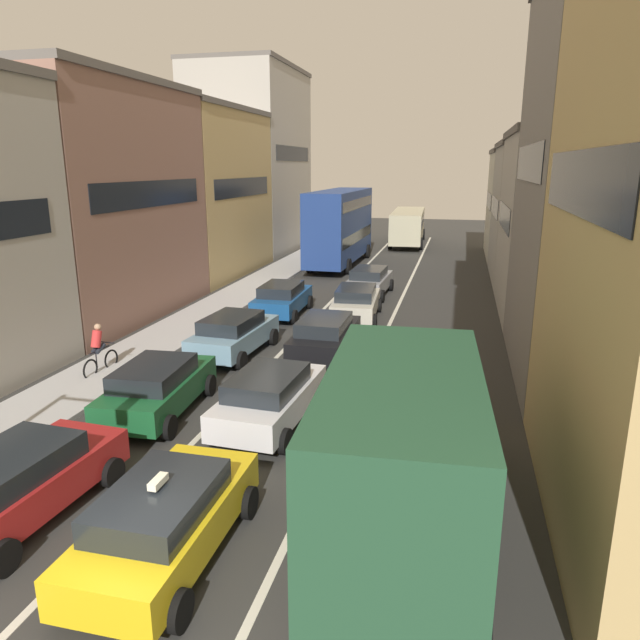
% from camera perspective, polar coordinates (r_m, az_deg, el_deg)
% --- Properties ---
extents(ground_plane, '(140.00, 140.00, 0.00)m').
position_cam_1_polar(ground_plane, '(10.33, -17.61, -26.14)').
color(ground_plane, '#333230').
extents(sidewalk_left, '(2.60, 64.00, 0.14)m').
position_cam_1_polar(sidewalk_left, '(29.51, -9.06, 1.80)').
color(sidewalk_left, '#B6B6B6').
rests_on(sidewalk_left, ground).
extents(lane_stripe_left, '(0.16, 60.00, 0.01)m').
position_cam_1_polar(lane_stripe_left, '(28.02, 0.44, 1.15)').
color(lane_stripe_left, silver).
rests_on(lane_stripe_left, ground).
extents(lane_stripe_right, '(0.16, 60.00, 0.01)m').
position_cam_1_polar(lane_stripe_right, '(27.47, 7.37, 0.75)').
color(lane_stripe_right, silver).
rests_on(lane_stripe_right, ground).
extents(building_row_left, '(7.20, 43.90, 14.01)m').
position_cam_1_polar(building_row_left, '(34.35, -15.48, 12.68)').
color(building_row_left, '#B2ADA3').
rests_on(building_row_left, ground).
extents(building_row_right, '(7.20, 43.90, 12.56)m').
position_cam_1_polar(building_row_right, '(26.81, 25.64, 10.08)').
color(building_row_right, beige).
rests_on(building_row_right, ground).
extents(removalist_box_truck, '(3.01, 7.80, 3.58)m').
position_cam_1_polar(removalist_box_truck, '(10.48, 8.16, -11.88)').
color(removalist_box_truck, '#1E5933').
rests_on(removalist_box_truck, ground).
extents(taxi_centre_lane_front, '(2.06, 4.30, 1.66)m').
position_cam_1_polar(taxi_centre_lane_front, '(10.88, -14.88, -18.32)').
color(taxi_centre_lane_front, yellow).
rests_on(taxi_centre_lane_front, ground).
extents(sedan_left_lane_front, '(2.28, 4.40, 1.49)m').
position_cam_1_polar(sedan_left_lane_front, '(12.95, -27.35, -13.87)').
color(sedan_left_lane_front, '#A51E1E').
rests_on(sedan_left_lane_front, ground).
extents(sedan_centre_lane_second, '(2.26, 4.40, 1.49)m').
position_cam_1_polar(sedan_centre_lane_second, '(15.46, -4.94, -7.47)').
color(sedan_centre_lane_second, silver).
rests_on(sedan_centre_lane_second, ground).
extents(wagon_left_lane_second, '(2.30, 4.41, 1.49)m').
position_cam_1_polar(wagon_left_lane_second, '(16.65, -15.65, -6.32)').
color(wagon_left_lane_second, '#19592D').
rests_on(wagon_left_lane_second, ground).
extents(hatchback_centre_lane_third, '(2.08, 4.31, 1.49)m').
position_cam_1_polar(hatchback_centre_lane_third, '(20.77, 0.49, -1.51)').
color(hatchback_centre_lane_third, black).
rests_on(hatchback_centre_lane_third, ground).
extents(sedan_left_lane_third, '(2.28, 4.41, 1.49)m').
position_cam_1_polar(sedan_left_lane_third, '(21.23, -8.47, -1.31)').
color(sedan_left_lane_third, '#759EB7').
rests_on(sedan_left_lane_third, ground).
extents(coupe_centre_lane_fourth, '(2.29, 4.41, 1.49)m').
position_cam_1_polar(coupe_centre_lane_fourth, '(25.90, 3.55, 1.78)').
color(coupe_centre_lane_fourth, beige).
rests_on(coupe_centre_lane_fourth, ground).
extents(sedan_left_lane_fourth, '(2.14, 4.34, 1.49)m').
position_cam_1_polar(sedan_left_lane_fourth, '(26.60, -3.72, 2.13)').
color(sedan_left_lane_fourth, '#194C8C').
rests_on(sedan_left_lane_fourth, ground).
extents(sedan_centre_lane_fifth, '(2.19, 4.37, 1.49)m').
position_cam_1_polar(sedan_centre_lane_fifth, '(30.76, 4.85, 3.85)').
color(sedan_centre_lane_fifth, gray).
rests_on(sedan_centre_lane_fifth, ground).
extents(sedan_right_lane_behind_truck, '(2.09, 4.31, 1.49)m').
position_cam_1_polar(sedan_right_lane_behind_truck, '(17.39, 9.06, -5.02)').
color(sedan_right_lane_behind_truck, '#B29319').
rests_on(sedan_right_lane_behind_truck, ground).
extents(bus_mid_queue_primary, '(2.95, 10.55, 5.06)m').
position_cam_1_polar(bus_mid_queue_primary, '(39.87, 1.97, 9.38)').
color(bus_mid_queue_primary, navy).
rests_on(bus_mid_queue_primary, ground).
extents(bus_far_queue_secondary, '(3.13, 10.59, 2.90)m').
position_cam_1_polar(bus_far_queue_secondary, '(51.39, 8.61, 9.27)').
color(bus_far_queue_secondary, '#BFB793').
rests_on(bus_far_queue_secondary, ground).
extents(cyclist_on_sidewalk, '(0.50, 1.73, 1.72)m').
position_cam_1_polar(cyclist_on_sidewalk, '(20.31, -20.85, -2.76)').
color(cyclist_on_sidewalk, black).
rests_on(cyclist_on_sidewalk, ground).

